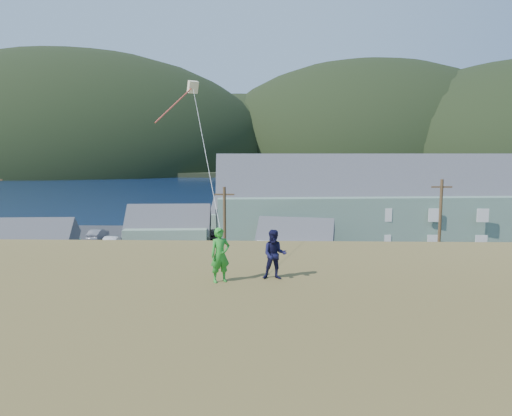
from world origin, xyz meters
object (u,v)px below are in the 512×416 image
(kite_flyer_navy, at_px, (275,255))
(wharf, at_px, (216,219))
(shed_palegreen_near, at_px, (168,232))
(shed_teal, at_px, (27,251))
(shed_white, at_px, (295,245))
(shed_palegreen_far, at_px, (246,217))
(lodge, at_px, (383,206))
(kite_flyer_green, at_px, (220,255))

(kite_flyer_navy, bearing_deg, wharf, 98.55)
(shed_palegreen_near, bearing_deg, shed_teal, -142.19)
(wharf, xyz_separation_m, shed_white, (11.30, -29.86, 1.87))
(shed_teal, relative_size, shed_palegreen_far, 0.84)
(shed_white, bearing_deg, lodge, 50.47)
(lodge, height_order, shed_white, lodge)
(shed_palegreen_far, xyz_separation_m, kite_flyer_green, (1.63, -47.79, 5.64))
(shed_palegreen_near, bearing_deg, lodge, 3.51)
(wharf, xyz_separation_m, kite_flyer_green, (7.13, -59.58, 7.66))
(shed_teal, bearing_deg, wharf, 64.03)
(lodge, xyz_separation_m, shed_white, (-10.70, -8.81, -2.90))
(shed_palegreen_near, relative_size, kite_flyer_navy, 5.75)
(lodge, relative_size, shed_teal, 4.50)
(shed_palegreen_near, xyz_separation_m, kite_flyer_navy, (11.47, -34.88, 5.48))
(shed_teal, xyz_separation_m, shed_palegreen_near, (10.90, 9.75, 0.10))
(shed_palegreen_near, bearing_deg, kite_flyer_navy, -75.81)
(shed_teal, height_order, kite_flyer_green, kite_flyer_green)
(lodge, bearing_deg, kite_flyer_green, -116.12)
(shed_palegreen_far, relative_size, kite_flyer_green, 5.74)
(lodge, bearing_deg, shed_palegreen_far, 145.63)
(shed_palegreen_far, height_order, kite_flyer_navy, kite_flyer_navy)
(shed_white, height_order, kite_flyer_navy, kite_flyer_navy)
(shed_palegreen_far, bearing_deg, shed_palegreen_near, -111.77)
(kite_flyer_green, xyz_separation_m, kite_flyer_navy, (1.80, 0.40, -0.06))
(shed_white, distance_m, shed_palegreen_far, 18.99)
(lodge, relative_size, shed_palegreen_near, 4.06)
(wharf, height_order, shed_palegreen_far, shed_palegreen_far)
(wharf, xyz_separation_m, kite_flyer_navy, (8.93, -59.18, 7.60))
(shed_white, distance_m, kite_flyer_green, 30.56)
(shed_white, relative_size, kite_flyer_green, 4.59)
(shed_white, bearing_deg, shed_palegreen_far, 118.77)
(shed_white, bearing_deg, kite_flyer_navy, -83.60)
(shed_palegreen_far, bearing_deg, kite_flyer_navy, -74.89)
(lodge, distance_m, shed_teal, 37.84)
(shed_teal, distance_m, shed_palegreen_far, 29.23)
(lodge, height_order, shed_palegreen_near, lodge)
(lodge, xyz_separation_m, shed_palegreen_far, (-16.49, 9.27, -2.75))
(kite_flyer_navy, bearing_deg, lodge, 71.05)
(wharf, relative_size, kite_flyer_green, 14.31)
(shed_palegreen_near, xyz_separation_m, shed_white, (13.84, -5.57, -0.24))
(shed_teal, bearing_deg, lodge, 15.71)
(shed_palegreen_near, bearing_deg, kite_flyer_green, -78.68)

